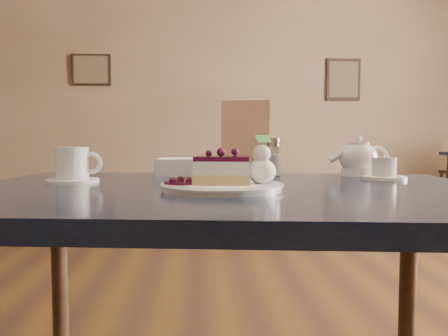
{
  "coord_description": "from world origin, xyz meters",
  "views": [
    {
      "loc": [
        -0.13,
        -0.79,
        0.83
      ],
      "look_at": [
        -0.08,
        0.04,
        0.77
      ],
      "focal_mm": 35.0,
      "sensor_mm": 36.0,
      "label": 1
    }
  ],
  "objects": [
    {
      "name": "berry_sauce",
      "position": [
        -0.16,
        0.12,
        0.74
      ],
      "size": [
        0.08,
        0.08,
        0.01
      ],
      "primitive_type": "cylinder",
      "color": "#340820",
      "rests_on": "dessert_plate"
    },
    {
      "name": "main_table",
      "position": [
        -0.07,
        0.16,
        0.65
      ],
      "size": [
        1.24,
        0.9,
        0.72
      ],
      "rotation": [
        0.0,
        0.0,
        -0.12
      ],
      "color": "#162237",
      "rests_on": "ground"
    },
    {
      "name": "sugar_shaker",
      "position": [
        0.08,
        0.42,
        0.78
      ],
      "size": [
        0.06,
        0.06,
        0.11
      ],
      "color": "white",
      "rests_on": "main_table"
    },
    {
      "name": "whipped_cream",
      "position": [
        0.01,
        0.11,
        0.76
      ],
      "size": [
        0.06,
        0.06,
        0.05
      ],
      "color": "white",
      "rests_on": "dessert_plate"
    },
    {
      "name": "dessert_plate",
      "position": [
        -0.08,
        0.11,
        0.73
      ],
      "size": [
        0.25,
        0.25,
        0.01
      ],
      "primitive_type": "cylinder",
      "color": "white",
      "rests_on": "main_table"
    },
    {
      "name": "tea_set",
      "position": [
        0.33,
        0.4,
        0.76
      ],
      "size": [
        0.19,
        0.22,
        0.1
      ],
      "color": "white",
      "rests_on": "main_table"
    },
    {
      "name": "cheesecake_slice",
      "position": [
        -0.08,
        0.11,
        0.76
      ],
      "size": [
        0.12,
        0.09,
        0.06
      ],
      "rotation": [
        0.0,
        0.0,
        -0.12
      ],
      "color": "tan",
      "rests_on": "dessert_plate"
    },
    {
      "name": "coffee_set",
      "position": [
        -0.43,
        0.28,
        0.76
      ],
      "size": [
        0.13,
        0.13,
        0.09
      ],
      "color": "white",
      "rests_on": "main_table"
    },
    {
      "name": "menu_card",
      "position": [
        0.01,
        0.45,
        0.83
      ],
      "size": [
        0.14,
        0.04,
        0.21
      ],
      "primitive_type": "cube",
      "rotation": [
        0.0,
        0.0,
        -0.12
      ],
      "color": "beige",
      "rests_on": "main_table"
    },
    {
      "name": "napkin_stack",
      "position": [
        -0.18,
        0.47,
        0.75
      ],
      "size": [
        0.13,
        0.13,
        0.05
      ],
      "primitive_type": "cube",
      "rotation": [
        0.0,
        0.0,
        -0.12
      ],
      "color": "white",
      "rests_on": "main_table"
    }
  ]
}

